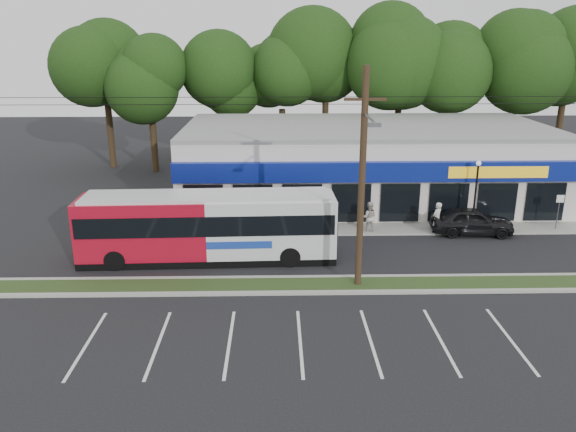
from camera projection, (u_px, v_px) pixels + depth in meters
The scene contains 15 objects.
ground at pixel (294, 296), 25.22m from camera, with size 120.00×120.00×0.00m, color black.
grass_strip at pixel (294, 285), 26.16m from camera, with size 40.00×1.60×0.12m, color #213B18.
curb_south at pixel (294, 293), 25.35m from camera, with size 40.00×0.25×0.14m, color #9E9E93.
curb_north at pixel (293, 278), 26.96m from camera, with size 40.00×0.25×0.14m, color #9E9E93.
sidewalk at pixel (372, 229), 33.88m from camera, with size 32.00×2.20×0.10m, color #9E9E93.
strip_mall at pixel (365, 162), 39.68m from camera, with size 25.00×12.55×5.30m.
utility_pole at pixel (359, 173), 24.51m from camera, with size 50.00×2.77×10.00m.
lamp_post at pixel (476, 187), 33.01m from camera, with size 0.30×0.30×4.25m.
sign_post at pixel (559, 206), 33.24m from camera, with size 0.45×0.10×2.23m.
tree_line at pixel (332, 70), 47.50m from camera, with size 46.76×6.76×11.83m.
metrobus at pixel (208, 225), 28.85m from camera, with size 13.16×3.18×3.51m.
car_dark at pixel (472, 221), 32.90m from camera, with size 1.91×4.74×1.61m, color black.
car_silver at pixel (129, 233), 31.31m from camera, with size 1.38×3.94×1.30m, color #A5A7AD.
pedestrian_a at pixel (437, 219), 32.74m from camera, with size 0.72×0.47×1.97m, color beige.
pedestrian_b at pixel (369, 217), 33.13m from camera, with size 0.92×0.72×1.89m, color beige.
Camera 1 is at (-0.77, -22.92, 11.11)m, focal length 35.00 mm.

